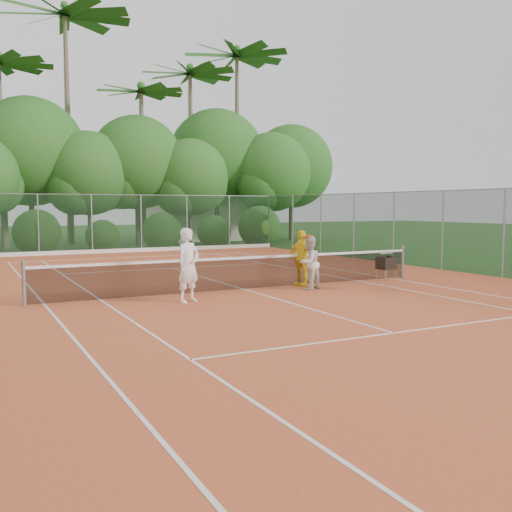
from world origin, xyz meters
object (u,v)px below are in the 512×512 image
(player_white, at_px, (188,265))
(ball_hopper, at_px, (386,264))
(player_yellow, at_px, (301,258))
(player_center_grp, at_px, (309,263))

(player_white, xyz_separation_m, ball_hopper, (5.73, -0.71, -0.17))
(player_yellow, distance_m, ball_hopper, 2.54)
(player_white, distance_m, player_center_grp, 3.91)
(player_white, xyz_separation_m, player_center_grp, (3.88, 0.46, -0.15))
(player_yellow, bearing_deg, player_white, -90.45)
(player_white, bearing_deg, ball_hopper, -31.31)
(player_white, relative_size, ball_hopper, 1.93)
(ball_hopper, bearing_deg, player_center_grp, 134.67)
(player_yellow, bearing_deg, player_center_grp, -32.16)
(player_white, relative_size, player_center_grp, 1.18)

